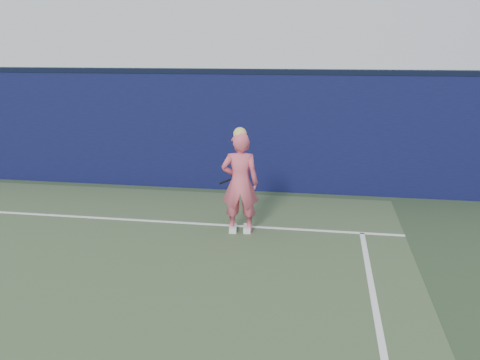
# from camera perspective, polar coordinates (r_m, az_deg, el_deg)

# --- Properties ---
(backstop_wall) EXTENTS (24.00, 0.40, 2.50)m
(backstop_wall) POSITION_cam_1_polar(r_m,az_deg,el_deg) (11.66, -11.23, 5.56)
(backstop_wall) COLOR #0D0F39
(backstop_wall) RESTS_ON ground
(wall_cap) EXTENTS (24.00, 0.42, 0.10)m
(wall_cap) POSITION_cam_1_polar(r_m,az_deg,el_deg) (11.53, -11.56, 11.95)
(wall_cap) COLOR black
(wall_cap) RESTS_ON backstop_wall
(player) EXTENTS (0.67, 0.49, 1.79)m
(player) POSITION_cam_1_polar(r_m,az_deg,el_deg) (8.43, 0.00, -0.30)
(player) COLOR #E6596E
(player) RESTS_ON ground
(racket) EXTENTS (0.50, 0.34, 0.31)m
(racket) POSITION_cam_1_polar(r_m,az_deg,el_deg) (8.91, 0.05, 0.45)
(racket) COLOR black
(racket) RESTS_ON ground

